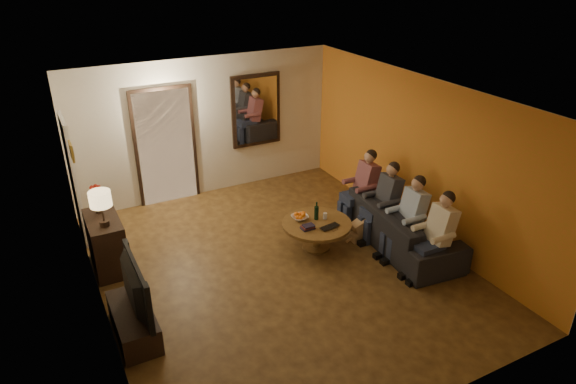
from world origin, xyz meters
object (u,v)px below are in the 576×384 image
dresser (107,243)px  person_a (436,238)px  table_lamp (102,209)px  laptop (332,228)px  sofa (400,224)px  coffee_table (316,235)px  tv_stand (134,322)px  bowl (300,217)px  tv (128,288)px  person_d (363,190)px  wine_bottle (317,210)px  dog (365,223)px  person_c (385,204)px  person_b (409,220)px

dresser → person_a: (4.16, -2.35, 0.19)m
table_lamp → laptop: (3.12, -1.01, -0.62)m
sofa → coffee_table: 1.35m
tv_stand → bowl: bowl is taller
coffee_table → laptop: size_ratio=3.32×
tv → bowl: tv is taller
dresser → person_a: size_ratio=0.77×
person_d → laptop: bearing=-147.0°
person_a → wine_bottle: size_ratio=3.87×
person_a → dog: 1.34m
tv → person_a: size_ratio=0.97×
dresser → tv_stand: size_ratio=0.85×
tv_stand → dog: size_ratio=1.93×
tv_stand → coffee_table: (3.02, 0.71, 0.04)m
person_c → laptop: size_ratio=3.65×
person_b → tv_stand: bearing=178.7°
tv → person_c: (4.16, 0.50, -0.10)m
wine_bottle → laptop: wine_bottle is taller
sofa → person_b: (-0.10, -0.30, 0.26)m
person_b → dog: bearing=114.3°
tv_stand → bowl: (2.84, 0.93, 0.30)m
person_a → dog: size_ratio=2.14×
person_a → laptop: size_ratio=3.65×
tv → person_a: (4.16, -0.70, -0.10)m
table_lamp → person_d: size_ratio=0.45×
dresser → bowl: size_ratio=3.55×
dresser → tv: tv is taller
table_lamp → bowl: (2.84, -0.51, -0.61)m
person_b → wine_bottle: person_b is taller
table_lamp → person_a: size_ratio=0.45×
person_c → person_d: size_ratio=1.00×
tv_stand → sofa: 4.27m
person_b → dog: person_b is taller
person_c → dog: size_ratio=2.14×
coffee_table → wine_bottle: wine_bottle is taller
dresser → wine_bottle: (3.07, -0.85, 0.20)m
person_a → tv: bearing=170.5°
sofa → wine_bottle: bearing=69.6°
person_d → dog: person_d is taller
dresser → person_d: size_ratio=0.77×
person_c → laptop: 1.06m
tv_stand → dog: 3.90m
sofa → bowl: sofa is taller
tv → dog: bearing=-81.5°
person_b → person_d: 1.20m
table_lamp → tv: size_ratio=0.46×
dog → laptop: (-0.74, -0.15, 0.18)m
sofa → person_b: bearing=167.8°
person_d → coffee_table: size_ratio=1.10×
sofa → laptop: bearing=85.3°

